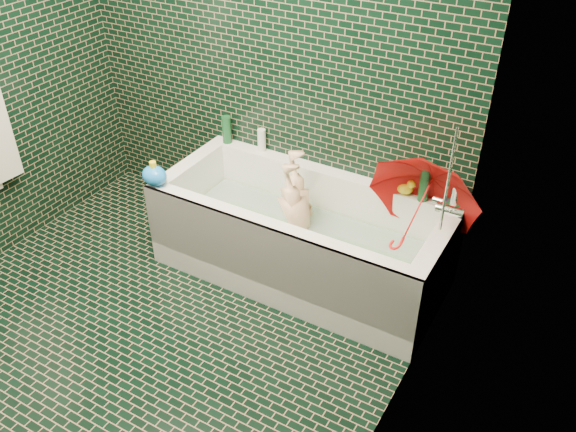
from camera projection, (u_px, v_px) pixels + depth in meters
The scene contains 18 objects.
floor at pixel (133, 351), 3.22m from camera, with size 2.80×2.80×0.00m, color black.
wall_back at pixel (267, 42), 3.51m from camera, with size 2.80×2.80×0.00m, color black.
wall_right at pixel (382, 233), 1.98m from camera, with size 2.80×2.80×0.00m, color black.
bathtub at pixel (300, 245), 3.63m from camera, with size 1.70×0.75×0.55m.
bath_mat at pixel (302, 251), 3.68m from camera, with size 1.35×0.47×0.01m, color green.
water at pixel (302, 231), 3.60m from camera, with size 1.48×0.53×0.00m, color silver.
faucet at pixel (448, 203), 2.99m from camera, with size 0.18×0.19×0.55m.
child at pixel (300, 224), 3.64m from camera, with size 0.32×0.21×0.88m, color beige.
umbrella at pixel (417, 211), 3.22m from camera, with size 0.59×0.59×0.52m, color red.
soap_bottle_a at pixel (455, 208), 3.35m from camera, with size 0.09×0.09×0.24m, color white.
soap_bottle_b at pixel (451, 206), 3.36m from camera, with size 0.08×0.08×0.18m, color #461C6B.
soap_bottle_c at pixel (449, 208), 3.35m from camera, with size 0.13×0.13×0.17m, color #154C25.
bottle_right_tall at pixel (425, 181), 3.35m from camera, with size 0.06×0.06×0.24m, color #154C25.
bottle_right_pump at pixel (456, 194), 3.31m from camera, with size 0.05×0.05×0.17m, color silver.
bottle_left_tall at pixel (227, 130), 3.94m from camera, with size 0.06×0.06×0.18m, color #154C25.
bottle_left_short at pixel (262, 140), 3.86m from camera, with size 0.05×0.05×0.15m, color white.
rubber_duck at pixel (406, 187), 3.44m from camera, with size 0.13×0.10×0.10m.
bath_toy at pixel (154, 175), 3.51m from camera, with size 0.19×0.18×0.15m.
Camera 1 is at (1.83, -1.54, 2.42)m, focal length 38.00 mm.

